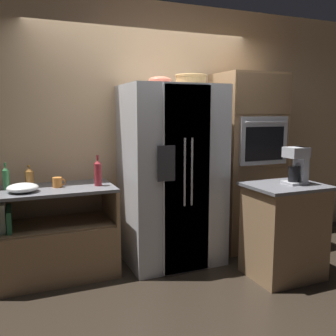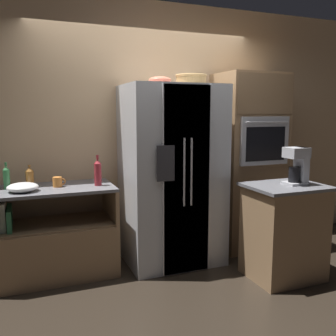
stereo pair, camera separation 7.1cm
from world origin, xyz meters
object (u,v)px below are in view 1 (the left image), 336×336
mixing_bowl (23,188)px  coffee_maker (297,164)px  wicker_basket (191,79)px  bottle_wide (98,172)px  fruit_bowl (160,80)px  bottle_short (6,178)px  refrigerator (172,175)px  mug (58,182)px  wall_oven (247,161)px  bottle_tall (29,177)px

mixing_bowl → coffee_maker: (2.45, -0.77, 0.19)m
wicker_basket → bottle_wide: 1.35m
bottle_wide → mixing_bowl: bearing=-176.6°
fruit_bowl → bottle_short: bearing=173.4°
mixing_bowl → fruit_bowl: bearing=0.2°
wicker_basket → fruit_bowl: (-0.34, 0.01, -0.02)m
fruit_bowl → mixing_bowl: fruit_bowl is taller
refrigerator → wicker_basket: bearing=-10.4°
coffee_maker → mixing_bowl: bearing=162.5°
mug → coffee_maker: size_ratio=0.35×
wall_oven → mug: size_ratio=16.40×
wicker_basket → mixing_bowl: 1.96m
refrigerator → fruit_bowl: bearing=-169.2°
bottle_tall → bottle_short: size_ratio=0.86×
bottle_short → bottle_wide: (0.83, -0.13, 0.02)m
wicker_basket → mug: (-1.36, 0.12, -1.00)m
refrigerator → bottle_tall: bearing=173.7°
bottle_tall → mug: bearing=-16.5°
refrigerator → mixing_bowl: (-1.48, -0.03, -0.01)m
wall_oven → wicker_basket: bearing=-171.1°
mug → coffee_maker: bearing=-22.6°
bottle_tall → bottle_wide: bottle_wide is taller
refrigerator → bottle_wide: (-0.78, 0.01, 0.08)m
wall_oven → mixing_bowl: wall_oven is taller
bottle_wide → mixing_bowl: 0.70m
wicker_basket → fruit_bowl: wicker_basket is taller
bottle_tall → bottle_short: (-0.20, -0.01, 0.01)m
wall_oven → coffee_maker: size_ratio=5.75×
wicker_basket → bottle_wide: bearing=177.3°
refrigerator → coffee_maker: refrigerator is taller
wicker_basket → bottle_short: 2.05m
mixing_bowl → bottle_short: bearing=128.3°
fruit_bowl → coffee_maker: fruit_bowl is taller
bottle_wide → coffee_maker: (1.75, -0.81, 0.10)m
wicker_basket → bottle_short: bearing=174.4°
mug → mixing_bowl: mug is taller
mug → wicker_basket: bearing=-5.0°
refrigerator → bottle_wide: 0.79m
refrigerator → mug: refrigerator is taller
wicker_basket → bottle_tall: bearing=173.2°
wicker_basket → wall_oven: bearing=8.9°
fruit_bowl → coffee_maker: bearing=-35.0°
wall_oven → coffee_maker: (-0.04, -0.89, 0.09)m
wall_oven → bottle_short: bearing=178.8°
fruit_bowl → bottle_short: size_ratio=0.89×
wall_oven → fruit_bowl: bearing=-174.2°
bottle_wide → bottle_short: bearing=171.0°
bottle_wide → wicker_basket: bearing=-2.7°
bottle_wide → mixing_bowl: bottle_wide is taller
refrigerator → wicker_basket: 1.02m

